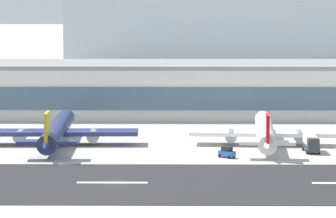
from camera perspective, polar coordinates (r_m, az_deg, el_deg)
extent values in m
plane|color=#B2AFA8|center=(155.65, -3.33, -4.63)|extent=(1400.00, 1400.00, 0.00)
cube|color=#262628|center=(155.83, -3.33, -4.60)|extent=(800.00, 32.73, 0.08)
cube|color=white|center=(155.85, -3.49, -4.59)|extent=(12.00, 1.20, 0.01)
cube|color=silver|center=(238.98, -0.08, 1.16)|extent=(180.28, 25.28, 12.62)
cube|color=#476075|center=(226.35, -0.11, 0.64)|extent=(174.88, 0.30, 5.68)
cube|color=gray|center=(238.33, -0.08, 2.79)|extent=(182.09, 25.54, 1.00)
cube|color=#A8B2BC|center=(375.99, 5.07, 5.01)|extent=(149.00, 24.62, 33.20)
cylinder|color=navy|center=(195.12, -6.90, -1.31)|extent=(4.68, 38.77, 3.87)
sphere|color=navy|center=(214.15, -6.34, -0.52)|extent=(3.68, 3.68, 3.68)
cone|color=navy|center=(176.15, -7.57, -2.27)|extent=(3.63, 7.04, 3.48)
cube|color=navy|center=(194.42, -6.92, -1.45)|extent=(34.30, 6.52, 0.85)
cylinder|color=gray|center=(193.84, -4.65, -1.65)|extent=(2.63, 5.47, 2.52)
cylinder|color=gray|center=(195.51, -9.16, -1.65)|extent=(2.63, 5.47, 2.52)
cube|color=navy|center=(177.60, -7.51, -2.06)|extent=(11.69, 3.44, 0.68)
cube|color=gold|center=(177.17, -7.53, -1.20)|extent=(0.73, 5.24, 6.19)
cylinder|color=black|center=(193.61, -6.95, -2.12)|extent=(0.70, 0.70, 1.06)
cylinder|color=white|center=(194.42, 6.05, -1.37)|extent=(6.16, 36.91, 3.67)
sphere|color=white|center=(212.59, 5.91, -0.61)|extent=(3.49, 3.49, 3.49)
cone|color=white|center=(176.30, 6.22, -2.29)|extent=(3.75, 6.82, 3.31)
cube|color=white|center=(193.75, 6.06, -1.51)|extent=(32.01, 7.65, 0.81)
cylinder|color=gray|center=(194.20, 8.16, -1.72)|extent=(2.73, 5.29, 2.39)
cylinder|color=gray|center=(193.78, 3.94, -1.68)|extent=(2.73, 5.29, 2.39)
cube|color=white|center=(177.69, 6.20, -2.09)|extent=(10.96, 3.76, 0.65)
cube|color=red|center=(177.28, 6.21, -1.27)|extent=(0.92, 4.99, 5.88)
cylinder|color=black|center=(192.98, 6.06, -2.14)|extent=(0.66, 0.66, 1.01)
cube|color=#2D3338|center=(186.55, 8.88, -2.36)|extent=(2.74, 6.13, 1.20)
cube|color=silver|center=(187.02, 8.85, -1.89)|extent=(2.55, 4.44, 1.60)
cube|color=#2D3338|center=(184.24, 9.03, -2.06)|extent=(2.30, 1.80, 1.50)
cylinder|color=black|center=(184.39, 8.65, -2.66)|extent=(0.33, 0.91, 0.90)
cylinder|color=black|center=(184.88, 9.38, -2.64)|extent=(0.33, 0.91, 0.90)
cylinder|color=black|center=(188.45, 8.39, -2.43)|extent=(0.33, 0.91, 0.90)
cylinder|color=black|center=(188.92, 9.11, -2.42)|extent=(0.33, 0.91, 0.90)
cube|color=#23569E|center=(178.89, 3.68, -2.78)|extent=(3.48, 3.29, 1.00)
cube|color=black|center=(178.73, 3.69, -2.48)|extent=(2.29, 2.22, 0.90)
cylinder|color=black|center=(177.69, 3.81, -3.02)|extent=(0.64, 0.60, 0.60)
cylinder|color=black|center=(178.95, 4.12, -2.95)|extent=(0.64, 0.60, 0.60)
cylinder|color=black|center=(179.02, 3.24, -2.93)|extent=(0.64, 0.60, 0.60)
cylinder|color=black|center=(180.27, 3.55, -2.86)|extent=(0.64, 0.60, 0.60)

